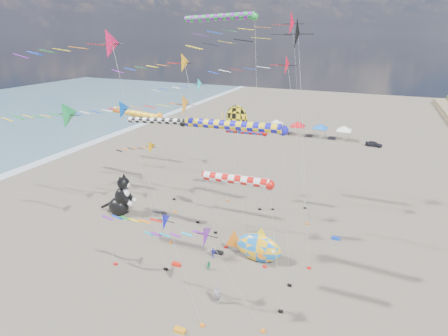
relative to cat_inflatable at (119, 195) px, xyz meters
name	(u,v)px	position (x,y,z in m)	size (l,w,h in m)	color
ground	(151,325)	(14.02, -14.04, -2.77)	(260.00, 260.00, 0.00)	brown
delta_kite_0	(142,228)	(12.91, -12.54, 5.10)	(9.81, 1.59, 9.09)	#1110B5
delta_kite_1	(146,149)	(2.34, 3.09, 5.48)	(8.31, 1.74, 9.48)	#FDA308
delta_kite_2	(164,66)	(7.38, 0.52, 15.90)	(13.37, 2.19, 20.11)	orange
delta_kite_3	(119,111)	(4.16, -3.31, 11.63)	(11.71, 1.98, 15.75)	blue
delta_kite_4	(106,47)	(7.11, -7.59, 18.00)	(14.05, 2.49, 22.33)	#E3144A
delta_kite_5	(174,106)	(9.69, -1.74, 12.31)	(13.42, 2.27, 16.54)	orange
delta_kite_6	(269,68)	(16.86, 6.72, 15.54)	(13.83, 2.33, 19.79)	red
delta_kite_7	(287,36)	(20.70, -1.86, 18.81)	(12.94, 2.79, 23.23)	black
delta_kite_8	(289,26)	(17.79, 10.81, 19.87)	(14.72, 2.90, 24.35)	red
delta_kite_9	(200,87)	(7.26, 8.86, 12.66)	(9.74, 1.85, 16.74)	#1EDBE2
delta_kite_10	(220,236)	(18.84, -11.21, 5.00)	(8.38, 1.91, 9.03)	#6D1F9C
delta_kite_11	(69,115)	(3.27, -8.86, 12.27)	(10.66, 2.52, 16.55)	green
windsock_0	(158,121)	(5.32, 1.83, 9.54)	(8.98, 0.75, 12.75)	black
windsock_1	(240,181)	(19.40, -8.65, 8.55)	(7.09, 0.76, 11.77)	red
windsock_2	(139,114)	(-0.65, 6.26, 9.00)	(9.12, 0.87, 12.25)	orange
windsock_3	(222,18)	(10.75, 8.09, 20.66)	(10.25, 0.81, 23.93)	green
windsock_4	(248,132)	(13.95, 8.76, 7.44)	(6.79, 0.73, 10.65)	red
windsock_5	(236,126)	(17.70, -5.16, 11.82)	(10.46, 0.83, 15.06)	#1412B9
angelfish_kite	(235,120)	(15.56, -0.06, 11.10)	(3.74, 3.02, 15.30)	yellow
cat_inflatable	(119,195)	(0.00, 0.00, 0.00)	(4.10, 2.05, 5.54)	black
fish_inflatable	(258,247)	(19.17, -2.38, -1.32)	(6.24, 2.12, 3.97)	blue
person_adult	(217,295)	(17.90, -9.78, -1.85)	(0.67, 0.44, 1.83)	gray
child_green	(209,266)	(15.30, -5.95, -2.27)	(0.49, 0.38, 1.00)	#1F8549
child_blue	(213,253)	(14.81, -3.87, -2.21)	(0.66, 0.27, 1.12)	#302BBA
kite_bag_0	(219,253)	(15.11, -3.04, -2.62)	(0.90, 0.44, 0.30)	black
kite_bag_1	(177,264)	(12.00, -6.55, -2.62)	(0.90, 0.44, 0.30)	red
kite_bag_2	(336,238)	(26.18, 4.65, -2.62)	(0.90, 0.44, 0.30)	#1237BB
kite_bag_3	(180,330)	(16.47, -13.73, -2.62)	(0.90, 0.44, 0.30)	orange
tent_row	(309,123)	(15.52, 45.96, 0.38)	(19.20, 4.20, 3.80)	silver
parked_car	(374,144)	(29.30, 43.96, -2.21)	(1.33, 3.30, 1.12)	#26262D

